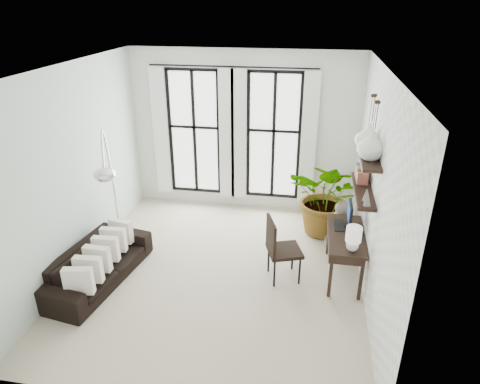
% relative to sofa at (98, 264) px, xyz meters
% --- Properties ---
extents(floor, '(5.00, 5.00, 0.00)m').
position_rel_sofa_xyz_m(floor, '(1.80, 0.50, -0.29)').
color(floor, '#BFB698').
rests_on(floor, ground).
extents(ceiling, '(5.00, 5.00, 0.00)m').
position_rel_sofa_xyz_m(ceiling, '(1.80, 0.50, 2.91)').
color(ceiling, white).
rests_on(ceiling, wall_back).
extents(wall_left, '(0.00, 5.00, 5.00)m').
position_rel_sofa_xyz_m(wall_left, '(-0.45, 0.50, 1.31)').
color(wall_left, silver).
rests_on(wall_left, floor).
extents(wall_right, '(0.00, 5.00, 5.00)m').
position_rel_sofa_xyz_m(wall_right, '(4.05, 0.50, 1.31)').
color(wall_right, white).
rests_on(wall_right, floor).
extents(wall_back, '(4.50, 0.00, 4.50)m').
position_rel_sofa_xyz_m(wall_back, '(1.80, 3.00, 1.31)').
color(wall_back, white).
rests_on(wall_back, floor).
extents(windows, '(3.26, 0.13, 2.65)m').
position_rel_sofa_xyz_m(windows, '(1.60, 2.93, 1.27)').
color(windows, white).
rests_on(windows, wall_back).
extents(wall_shelves, '(0.25, 1.30, 0.60)m').
position_rel_sofa_xyz_m(wall_shelves, '(3.91, 0.81, 1.44)').
color(wall_shelves, black).
rests_on(wall_shelves, wall_right).
extents(sofa, '(1.08, 2.10, 0.58)m').
position_rel_sofa_xyz_m(sofa, '(0.00, 0.00, 0.00)').
color(sofa, black).
rests_on(sofa, floor).
extents(throw_pillows, '(0.40, 1.52, 0.40)m').
position_rel_sofa_xyz_m(throw_pillows, '(0.10, 0.00, 0.21)').
color(throw_pillows, white).
rests_on(throw_pillows, sofa).
extents(plant, '(1.67, 1.58, 1.47)m').
position_rel_sofa_xyz_m(plant, '(3.50, 2.09, 0.44)').
color(plant, '#2D7228').
rests_on(plant, floor).
extents(desk, '(0.54, 1.28, 1.15)m').
position_rel_sofa_xyz_m(desk, '(3.75, 0.73, 0.42)').
color(desk, black).
rests_on(desk, floor).
extents(desk_chair, '(0.63, 0.63, 1.04)m').
position_rel_sofa_xyz_m(desk_chair, '(2.74, 0.52, 0.30)').
color(desk_chair, black).
rests_on(desk_chair, floor).
extents(arc_lamp, '(0.73, 1.32, 2.33)m').
position_rel_sofa_xyz_m(arc_lamp, '(0.10, 0.54, 1.50)').
color(arc_lamp, silver).
rests_on(arc_lamp, floor).
extents(buddha, '(0.49, 0.49, 0.89)m').
position_rel_sofa_xyz_m(buddha, '(3.73, 1.63, 0.08)').
color(buddha, gray).
rests_on(buddha, floor).
extents(vase_a, '(0.37, 0.37, 0.38)m').
position_rel_sofa_xyz_m(vase_a, '(3.91, 0.53, 1.97)').
color(vase_a, white).
rests_on(vase_a, shelf_upper).
extents(vase_b, '(0.37, 0.37, 0.38)m').
position_rel_sofa_xyz_m(vase_b, '(3.91, 0.93, 1.97)').
color(vase_b, white).
rests_on(vase_b, shelf_upper).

